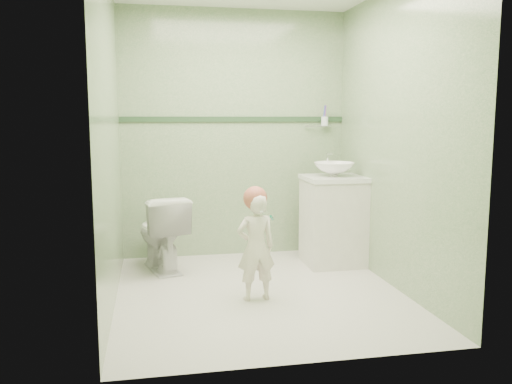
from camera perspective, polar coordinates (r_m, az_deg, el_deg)
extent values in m
plane|color=beige|center=(4.30, 0.39, -10.63)|extent=(2.50, 2.50, 0.00)
cube|color=gray|center=(5.31, -2.29, 6.12)|extent=(2.20, 0.04, 2.40)
cube|color=gray|center=(2.86, 5.39, 4.53)|extent=(2.20, 0.04, 2.40)
cube|color=gray|center=(4.01, -15.28, 5.25)|extent=(0.04, 2.50, 2.40)
cube|color=gray|center=(4.43, 14.57, 5.51)|extent=(0.04, 2.50, 2.40)
cube|color=#284529|center=(5.29, -2.28, 7.74)|extent=(2.20, 0.02, 0.05)
cube|color=white|center=(5.07, 8.17, -3.16)|extent=(0.52, 0.50, 0.80)
cube|color=white|center=(5.00, 8.27, 1.45)|extent=(0.54, 0.52, 0.04)
imported|color=white|center=(4.99, 8.29, 2.41)|extent=(0.37, 0.37, 0.13)
cylinder|color=silver|center=(5.18, 7.57, 3.24)|extent=(0.03, 0.03, 0.18)
cylinder|color=silver|center=(5.13, 7.76, 4.08)|extent=(0.02, 0.12, 0.02)
cylinder|color=silver|center=(5.45, 6.62, 6.96)|extent=(0.26, 0.02, 0.02)
cylinder|color=silver|center=(5.45, 7.30, 7.47)|extent=(0.07, 0.07, 0.09)
cylinder|color=red|center=(5.45, 7.37, 8.21)|extent=(0.01, 0.01, 0.17)
cylinder|color=purple|center=(5.44, 7.36, 8.21)|extent=(0.01, 0.01, 0.17)
cylinder|color=#3D47C1|center=(5.44, 7.24, 8.21)|extent=(0.01, 0.01, 0.17)
imported|color=white|center=(4.90, -10.03, -4.28)|extent=(0.54, 0.74, 0.68)
imported|color=silver|center=(4.04, -0.01, -5.89)|extent=(0.31, 0.22, 0.81)
sphere|color=#B45B45|center=(3.99, -0.08, -0.66)|extent=(0.18, 0.18, 0.18)
cylinder|color=#14835B|center=(3.89, 1.67, -2.76)|extent=(0.06, 0.14, 0.06)
cube|color=white|center=(3.91, 0.61, -2.10)|extent=(0.03, 0.03, 0.02)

